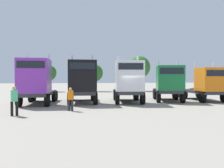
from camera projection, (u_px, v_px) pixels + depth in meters
name	position (u px, v px, depth m)	size (l,w,h in m)	color
ground	(133.00, 104.00, 19.87)	(200.00, 200.00, 0.00)	gray
semi_truck_purple	(36.00, 81.00, 19.03)	(3.01, 6.38, 4.48)	#333338
semi_truck_black	(82.00, 82.00, 20.26)	(2.88, 6.40, 4.44)	#333338
semi_truck_white	(129.00, 81.00, 20.59)	(3.51, 6.51, 4.42)	#333338
semi_truck_green	(169.00, 83.00, 21.92)	(4.13, 6.31, 4.08)	#333338
semi_truck_orange	(207.00, 84.00, 22.26)	(3.19, 6.61, 3.89)	#333338
visitor_in_hivis	(71.00, 97.00, 15.54)	(0.56, 0.56, 1.63)	#292929
visitor_with_camera	(14.00, 99.00, 13.45)	(0.45, 0.42, 1.81)	black
oak_far_left	(48.00, 73.00, 39.33)	(2.85, 2.85, 4.74)	#4C3823
oak_far_centre	(94.00, 73.00, 40.03)	(3.14, 3.14, 4.88)	#4C3823
oak_far_right	(139.00, 67.00, 41.21)	(4.10, 4.10, 6.47)	#4C3823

